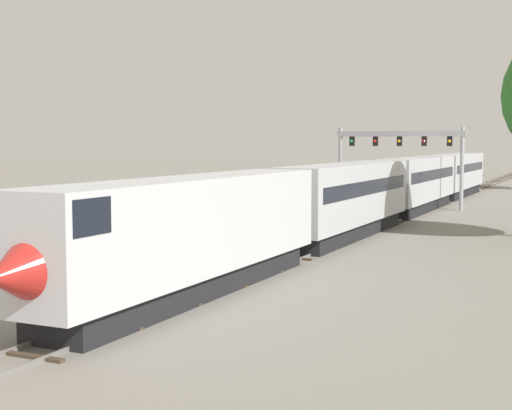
% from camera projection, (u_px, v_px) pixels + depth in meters
% --- Properties ---
extents(ground_plane, '(400.00, 400.00, 0.00)m').
position_uv_depth(ground_plane, '(97.00, 309.00, 27.88)').
color(ground_plane, gray).
extents(track_main, '(2.60, 200.00, 0.16)m').
position_uv_depth(track_main, '(449.00, 198.00, 81.33)').
color(track_main, slate).
rests_on(track_main, ground).
extents(track_near, '(2.60, 160.00, 0.16)m').
position_uv_depth(track_near, '(343.00, 212.00, 65.53)').
color(track_near, slate).
rests_on(track_near, ground).
extents(passenger_train, '(3.04, 81.88, 4.80)m').
position_uv_depth(passenger_train, '(389.00, 188.00, 58.04)').
color(passenger_train, silver).
rests_on(passenger_train, ground).
extents(signal_gantry, '(12.10, 0.49, 7.55)m').
position_uv_depth(signal_gantry, '(399.00, 149.00, 69.71)').
color(signal_gantry, '#999BA0').
rests_on(signal_gantry, ground).
extents(stop_sign, '(0.76, 0.08, 2.88)m').
position_uv_depth(stop_sign, '(4.00, 236.00, 34.46)').
color(stop_sign, gray).
rests_on(stop_sign, ground).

